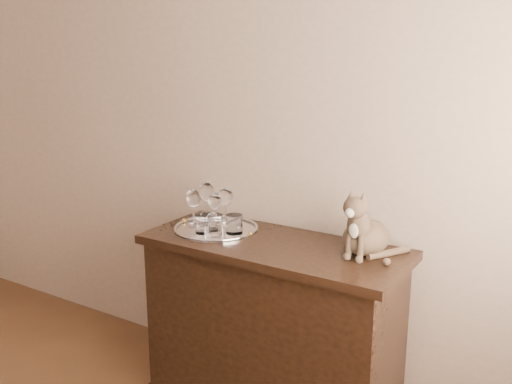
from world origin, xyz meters
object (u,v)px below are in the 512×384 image
at_px(tray, 216,230).
at_px(cat, 367,221).
at_px(tumbler_a, 214,225).
at_px(wine_glass_a, 207,202).
at_px(wine_glass_c, 193,208).
at_px(tumbler_c, 234,224).
at_px(sideboard, 272,329).
at_px(wine_glass_d, 215,210).
at_px(tumbler_b, 204,224).
at_px(wine_glass_b, 226,207).

height_order(tray, cat, cat).
bearing_deg(tumbler_a, wine_glass_a, 136.01).
height_order(wine_glass_c, tumbler_a, wine_glass_c).
relative_size(wine_glass_a, tumbler_c, 2.32).
distance_m(wine_glass_c, tumbler_c, 0.23).
relative_size(tray, wine_glass_a, 1.95).
relative_size(sideboard, tray, 3.00).
bearing_deg(tray, cat, 6.31).
bearing_deg(tumbler_a, tray, 118.55).
bearing_deg(wine_glass_c, tumbler_c, 2.85).
xyz_separation_m(sideboard, wine_glass_d, (-0.33, 0.02, 0.52)).
bearing_deg(tray, wine_glass_d, 132.92).
height_order(wine_glass_d, cat, cat).
xyz_separation_m(tray, cat, (0.72, 0.08, 0.14)).
height_order(wine_glass_c, cat, cat).
relative_size(wine_glass_c, cat, 0.63).
bearing_deg(tumbler_a, tumbler_b, -173.76).
distance_m(tumbler_b, cat, 0.76).
bearing_deg(wine_glass_c, sideboard, 1.45).
relative_size(tumbler_c, cat, 0.30).
bearing_deg(wine_glass_d, tumbler_a, -58.84).
distance_m(wine_glass_a, wine_glass_c, 0.08).
bearing_deg(wine_glass_d, wine_glass_a, 151.66).
height_order(wine_glass_c, tumbler_c, wine_glass_c).
relative_size(wine_glass_a, tumbler_b, 2.36).
bearing_deg(tumbler_a, wine_glass_b, 102.99).
xyz_separation_m(tumbler_c, cat, (0.61, 0.09, 0.09)).
bearing_deg(tray, tumbler_b, -99.26).
distance_m(wine_glass_c, tumbler_a, 0.17).
relative_size(tray, wine_glass_b, 2.10).
bearing_deg(tumbler_b, tumbler_c, 30.40).
xyz_separation_m(tray, wine_glass_b, (0.01, 0.07, 0.10)).
relative_size(sideboard, wine_glass_c, 6.57).
distance_m(tray, tumbler_a, 0.10).
distance_m(tumbler_b, tumbler_c, 0.14).
distance_m(wine_glass_b, wine_glass_c, 0.15).
height_order(wine_glass_d, tumbler_b, wine_glass_d).
xyz_separation_m(wine_glass_a, tumbler_b, (0.09, -0.14, -0.06)).
xyz_separation_m(sideboard, tumbler_a, (-0.28, -0.07, 0.48)).
bearing_deg(wine_glass_a, sideboard, -9.35).
distance_m(wine_glass_a, tumbler_a, 0.20).
height_order(wine_glass_b, cat, cat).
bearing_deg(sideboard, tray, 178.46).
bearing_deg(wine_glass_d, wine_glass_c, -162.47).
xyz_separation_m(wine_glass_c, tumbler_c, (0.23, 0.01, -0.05)).
bearing_deg(sideboard, cat, 12.40).
relative_size(wine_glass_a, wine_glass_b, 1.08).
relative_size(tumbler_a, tumbler_c, 1.07).
bearing_deg(tumbler_c, tumbler_b, -149.60).
relative_size(sideboard, wine_glass_a, 5.86).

